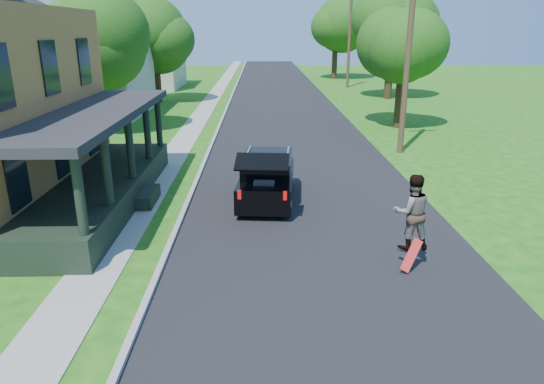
{
  "coord_description": "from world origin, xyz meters",
  "views": [
    {
      "loc": [
        -1.61,
        -9.26,
        5.52
      ],
      "look_at": [
        -1.31,
        3.0,
        1.38
      ],
      "focal_mm": 32.0,
      "sensor_mm": 36.0,
      "label": 1
    }
  ],
  "objects_px": {
    "black_suv": "(267,178)",
    "skateboarder": "(412,212)",
    "tree_right_near": "(403,45)",
    "utility_pole_near": "(410,37)"
  },
  "relations": [
    {
      "from": "black_suv",
      "to": "utility_pole_near",
      "type": "xyz_separation_m",
      "value": [
        6.34,
        6.58,
        4.4
      ]
    },
    {
      "from": "skateboarder",
      "to": "tree_right_near",
      "type": "relative_size",
      "value": 0.27
    },
    {
      "from": "black_suv",
      "to": "skateboarder",
      "type": "relative_size",
      "value": 2.4
    },
    {
      "from": "tree_right_near",
      "to": "utility_pole_near",
      "type": "distance_m",
      "value": 6.31
    },
    {
      "from": "tree_right_near",
      "to": "utility_pole_near",
      "type": "relative_size",
      "value": 0.69
    },
    {
      "from": "skateboarder",
      "to": "tree_right_near",
      "type": "height_order",
      "value": "tree_right_near"
    },
    {
      "from": "skateboarder",
      "to": "tree_right_near",
      "type": "xyz_separation_m",
      "value": [
        4.44,
        17.39,
        3.28
      ]
    },
    {
      "from": "black_suv",
      "to": "utility_pole_near",
      "type": "height_order",
      "value": "utility_pole_near"
    },
    {
      "from": "black_suv",
      "to": "skateboarder",
      "type": "xyz_separation_m",
      "value": [
        3.4,
        -4.71,
        0.57
      ]
    },
    {
      "from": "tree_right_near",
      "to": "utility_pole_near",
      "type": "bearing_deg",
      "value": -103.85
    }
  ]
}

